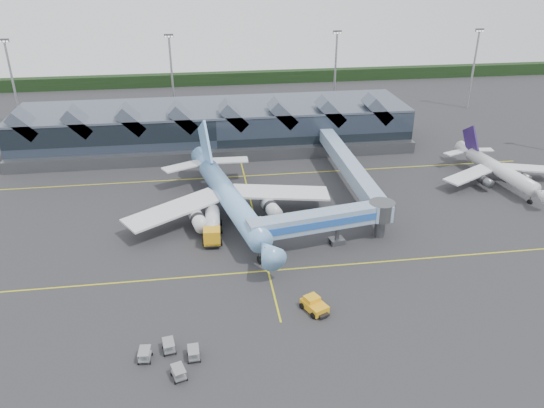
{
  "coord_description": "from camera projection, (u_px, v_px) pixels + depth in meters",
  "views": [
    {
      "loc": [
        -8.8,
        -73.05,
        43.0
      ],
      "look_at": [
        2.31,
        3.97,
        5.0
      ],
      "focal_mm": 35.0,
      "sensor_mm": 36.0,
      "label": 1
    }
  ],
  "objects": [
    {
      "name": "terminal",
      "position": [
        215.0,
        126.0,
        124.29
      ],
      "size": [
        90.0,
        22.25,
        12.52
      ],
      "color": "black",
      "rests_on": "ground"
    },
    {
      "name": "light_masts",
      "position": [
        311.0,
        76.0,
        138.04
      ],
      "size": [
        132.4,
        42.56,
        22.45
      ],
      "color": "gray",
      "rests_on": "ground"
    },
    {
      "name": "tree_line_far",
      "position": [
        221.0,
        78.0,
        181.92
      ],
      "size": [
        260.0,
        4.0,
        4.0
      ],
      "primitive_type": "cube",
      "color": "black",
      "rests_on": "ground"
    },
    {
      "name": "jet_bridge",
      "position": [
        332.0,
        220.0,
        82.83
      ],
      "size": [
        24.34,
        7.56,
        6.22
      ],
      "rotation": [
        0.0,
        0.0,
        0.18
      ],
      "color": "#7799C6",
      "rests_on": "ground"
    },
    {
      "name": "taxi_stripes",
      "position": [
        254.0,
        215.0,
        93.86
      ],
      "size": [
        120.0,
        60.0,
        0.01
      ],
      "color": "gold",
      "rests_on": "ground"
    },
    {
      "name": "pushback_tug",
      "position": [
        314.0,
        305.0,
        69.13
      ],
      "size": [
        3.71,
        4.48,
        1.8
      ],
      "rotation": [
        0.0,
        0.0,
        0.43
      ],
      "color": "orange",
      "rests_on": "ground"
    },
    {
      "name": "fuel_truck",
      "position": [
        212.0,
        224.0,
        86.84
      ],
      "size": [
        3.5,
        10.6,
        3.53
      ],
      "rotation": [
        0.0,
        0.0,
        -0.05
      ],
      "color": "black",
      "rests_on": "ground"
    },
    {
      "name": "regional_jet",
      "position": [
        498.0,
        169.0,
        105.54
      ],
      "size": [
        24.63,
        27.07,
        9.29
      ],
      "rotation": [
        0.0,
        0.0,
        0.13
      ],
      "color": "silver",
      "rests_on": "ground"
    },
    {
      "name": "baggage_carts",
      "position": [
        171.0,
        356.0,
        60.53
      ],
      "size": [
        7.0,
        6.79,
        1.42
      ],
      "rotation": [
        0.0,
        0.0,
        0.06
      ],
      "color": "gray",
      "rests_on": "ground"
    },
    {
      "name": "main_airliner",
      "position": [
        229.0,
        197.0,
        91.33
      ],
      "size": [
        36.25,
        42.35,
        13.71
      ],
      "rotation": [
        0.0,
        0.0,
        0.22
      ],
      "color": "#6BA6DA",
      "rests_on": "ground"
    },
    {
      "name": "ground",
      "position": [
        261.0,
        244.0,
        84.97
      ],
      "size": [
        260.0,
        260.0,
        0.0
      ],
      "primitive_type": "plane",
      "color": "#28282B",
      "rests_on": "ground"
    }
  ]
}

